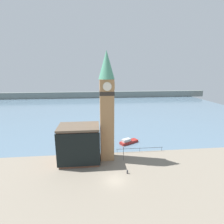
{
  "coord_description": "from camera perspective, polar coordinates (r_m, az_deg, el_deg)",
  "views": [
    {
      "loc": [
        -3.85,
        -30.98,
        21.61
      ],
      "look_at": [
        0.09,
        7.19,
        12.56
      ],
      "focal_mm": 28.0,
      "sensor_mm": 36.0,
      "label": 1
    }
  ],
  "objects": [
    {
      "name": "clock_tower",
      "position": [
        41.39,
        -1.71,
        2.56
      ],
      "size": [
        3.71,
        3.71,
        26.18
      ],
      "color": "#9E754C",
      "rests_on": "ground_plane"
    },
    {
      "name": "boat_near",
      "position": [
        54.35,
        5.33,
        -9.56
      ],
      "size": [
        6.11,
        4.53,
        1.6
      ],
      "rotation": [
        0.0,
        0.0,
        0.49
      ],
      "color": "maroon",
      "rests_on": "water"
    },
    {
      "name": "mooring_bollard_near",
      "position": [
        39.89,
        5.03,
        -18.82
      ],
      "size": [
        0.32,
        0.32,
        0.84
      ],
      "color": "#2D2D33",
      "rests_on": "ground_plane"
    },
    {
      "name": "far_shoreline",
      "position": [
        144.63,
        -4.33,
        5.64
      ],
      "size": [
        180.0,
        3.0,
        5.0
      ],
      "color": "slate",
      "rests_on": "water"
    },
    {
      "name": "pier_building",
      "position": [
        43.27,
        -10.6,
        -10.19
      ],
      "size": [
        9.69,
        7.07,
        9.07
      ],
      "color": "brown",
      "rests_on": "ground_plane"
    },
    {
      "name": "ground_plane",
      "position": [
        37.97,
        1.05,
        -21.43
      ],
      "size": [
        160.0,
        160.0,
        0.0
      ],
      "primitive_type": "plane",
      "color": "gray"
    },
    {
      "name": "lamp_post",
      "position": [
        44.01,
        3.76,
        -12.32
      ],
      "size": [
        0.32,
        0.32,
        3.72
      ],
      "color": "#2D2D33",
      "rests_on": "ground_plane"
    },
    {
      "name": "water",
      "position": [
        105.62,
        -3.68,
        1.43
      ],
      "size": [
        160.0,
        120.0,
        0.0
      ],
      "color": "slate",
      "rests_on": "ground_plane"
    },
    {
      "name": "pier_railing",
      "position": [
        49.25,
        9.05,
        -11.69
      ],
      "size": [
        13.03,
        0.08,
        1.09
      ],
      "color": "#333338",
      "rests_on": "ground_plane"
    }
  ]
}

